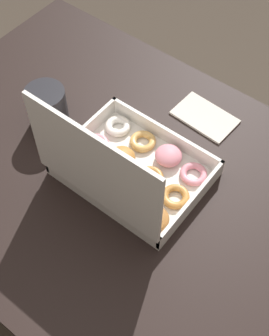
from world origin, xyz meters
The scene contains 5 objects.
ground_plane centered at (0.00, 0.00, 0.00)m, with size 8.00×8.00×0.00m, color #42382D.
dining_table centered at (0.00, 0.00, 0.65)m, with size 1.24×0.78×0.76m.
donut_box centered at (0.04, 0.01, 0.81)m, with size 0.31×0.25×0.26m.
coffee_mug centered at (0.29, -0.01, 0.82)m, with size 0.09×0.09×0.11m.
paper_napkin centered at (0.01, -0.26, 0.76)m, with size 0.15×0.10×0.01m.
Camera 1 is at (-0.32, 0.44, 1.63)m, focal length 50.00 mm.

